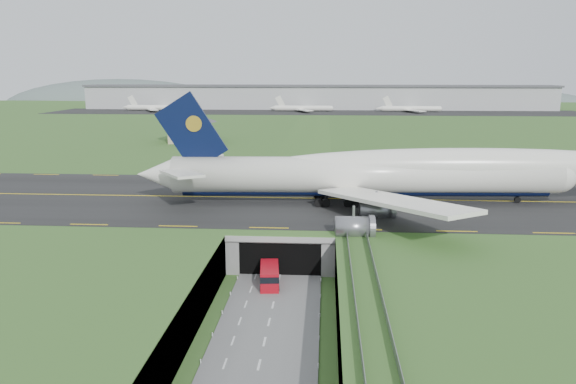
{
  "coord_description": "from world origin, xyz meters",
  "views": [
    {
      "loc": [
        6.45,
        -69.57,
        29.14
      ],
      "look_at": [
        0.35,
        20.0,
        10.07
      ],
      "focal_mm": 35.0,
      "sensor_mm": 36.0,
      "label": 1
    }
  ],
  "objects": [
    {
      "name": "tunnel_portal",
      "position": [
        0.0,
        16.71,
        3.33
      ],
      "size": [
        17.0,
        22.3,
        6.0
      ],
      "color": "gray",
      "rests_on": "ground"
    },
    {
      "name": "service_building",
      "position": [
        -40.31,
        119.04,
        12.17
      ],
      "size": [
        22.08,
        22.08,
        10.42
      ],
      "rotation": [
        0.0,
        0.0,
        0.17
      ],
      "color": "tan",
      "rests_on": "ground"
    },
    {
      "name": "jumbo_jet",
      "position": [
        20.5,
        30.56,
        11.56
      ],
      "size": [
        97.88,
        62.3,
        20.64
      ],
      "rotation": [
        0.0,
        0.0,
        0.05
      ],
      "color": "white",
      "rests_on": "ground"
    },
    {
      "name": "distant_hills",
      "position": [
        64.38,
        430.0,
        -4.0
      ],
      "size": [
        700.0,
        91.0,
        60.0
      ],
      "color": "slate",
      "rests_on": "ground"
    },
    {
      "name": "shuttle_tram",
      "position": [
        -1.13,
        3.99,
        1.54
      ],
      "size": [
        3.24,
        7.02,
        2.79
      ],
      "rotation": [
        0.0,
        0.0,
        0.1
      ],
      "color": "#AA0B17",
      "rests_on": "ground"
    },
    {
      "name": "guideway",
      "position": [
        11.0,
        -19.11,
        5.32
      ],
      "size": [
        3.0,
        53.0,
        7.05
      ],
      "color": "#A8A8A3",
      "rests_on": "ground"
    },
    {
      "name": "trench_road",
      "position": [
        0.0,
        -7.5,
        0.1
      ],
      "size": [
        12.0,
        75.0,
        0.2
      ],
      "primitive_type": "cube",
      "color": "slate",
      "rests_on": "ground"
    },
    {
      "name": "airfield_deck",
      "position": [
        0.0,
        0.0,
        3.0
      ],
      "size": [
        800.0,
        800.0,
        6.0
      ],
      "primitive_type": "cube",
      "color": "gray",
      "rests_on": "ground"
    },
    {
      "name": "ground",
      "position": [
        0.0,
        0.0,
        0.0
      ],
      "size": [
        900.0,
        900.0,
        0.0
      ],
      "primitive_type": "plane",
      "color": "#2D5221",
      "rests_on": "ground"
    },
    {
      "name": "cargo_terminal",
      "position": [
        -0.16,
        299.41,
        13.96
      ],
      "size": [
        320.0,
        67.0,
        15.6
      ],
      "color": "#B2B2B2",
      "rests_on": "ground"
    },
    {
      "name": "taxiway",
      "position": [
        0.0,
        33.0,
        6.09
      ],
      "size": [
        800.0,
        44.0,
        0.18
      ],
      "primitive_type": "cube",
      "color": "black",
      "rests_on": "airfield_deck"
    }
  ]
}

